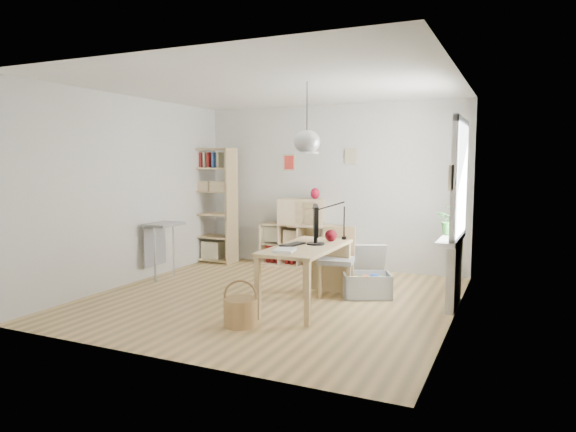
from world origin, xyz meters
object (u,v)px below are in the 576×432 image
at_px(cube_shelf, 301,249).
at_px(drawer_chest, 301,211).
at_px(storage_chest, 367,280).
at_px(desk, 306,253).
at_px(monitor, 316,223).
at_px(tall_bookshelf, 213,200).
at_px(chair, 337,257).

bearing_deg(cube_shelf, drawer_chest, -60.55).
height_order(cube_shelf, storage_chest, cube_shelf).
relative_size(desk, monitor, 2.85).
bearing_deg(desk, tall_bookshelf, 142.99).
distance_m(tall_bookshelf, monitor, 3.21).
relative_size(cube_shelf, chair, 1.56).
distance_m(desk, tall_bookshelf, 3.27).
bearing_deg(tall_bookshelf, chair, -24.73).
bearing_deg(chair, storage_chest, 4.13).
bearing_deg(monitor, storage_chest, 30.94).
distance_m(tall_bookshelf, storage_chest, 3.44).
xyz_separation_m(cube_shelf, tall_bookshelf, (-1.56, -0.28, 0.79)).
xyz_separation_m(storage_chest, monitor, (-0.47, -0.65, 0.81)).
height_order(storage_chest, monitor, monitor).
xyz_separation_m(cube_shelf, drawer_chest, (0.02, -0.04, 0.64)).
bearing_deg(storage_chest, desk, -147.91).
bearing_deg(monitor, tall_bookshelf, 122.41).
xyz_separation_m(cube_shelf, storage_chest, (1.56, -1.44, -0.09)).
height_order(desk, drawer_chest, drawer_chest).
bearing_deg(storage_chest, chair, 171.44).
distance_m(desk, cube_shelf, 2.48).
xyz_separation_m(desk, chair, (0.16, 0.69, -0.14)).
relative_size(tall_bookshelf, drawer_chest, 2.65).
distance_m(chair, storage_chest, 0.49).
height_order(cube_shelf, chair, chair).
height_order(cube_shelf, drawer_chest, drawer_chest).
distance_m(cube_shelf, chair, 1.96).
bearing_deg(desk, chair, 77.08).
xyz_separation_m(chair, drawer_chest, (-1.16, 1.50, 0.42)).
relative_size(desk, chair, 1.67).
relative_size(monitor, drawer_chest, 0.70).
height_order(chair, drawer_chest, drawer_chest).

